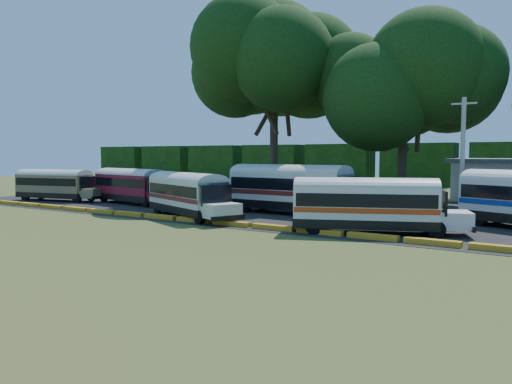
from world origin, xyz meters
The scene contains 12 objects.
ground centered at (0.00, 0.00, 0.00)m, with size 160.00×160.00×0.00m, color #37531B.
asphalt_strip centered at (1.00, 12.00, 0.01)m, with size 64.00×24.00×0.02m, color black.
curb centered at (0.00, 1.00, 0.15)m, with size 53.70×0.45×0.30m.
treeline_backdrop centered at (0.00, 48.00, 3.00)m, with size 130.00×4.00×6.00m.
bus_beige centered at (-22.28, 5.41, 1.71)m, with size 9.34×4.05×2.98m.
bus_red centered at (-14.06, 7.31, 1.81)m, with size 9.83×3.88×3.15m.
bus_cream_west centered at (-3.50, 2.75, 1.78)m, with size 9.74×5.80×3.15m.
bus_cream_east centered at (1.60, 8.45, 2.07)m, with size 11.22×3.14×3.66m.
bus_white_red centered at (9.58, 2.80, 1.76)m, with size 9.66×5.70×3.12m.
tree_west centered at (-6.42, 19.11, 13.90)m, with size 15.06×15.06×19.45m.
tree_center centered at (6.08, 20.35, 10.45)m, with size 12.60×12.60×15.10m.
utility_pole centered at (12.76, 11.50, 4.18)m, with size 1.60×0.30×8.14m.
Camera 1 is at (19.42, -23.62, 4.38)m, focal length 35.00 mm.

